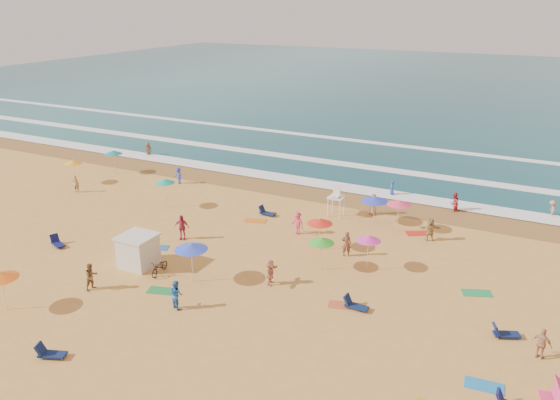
% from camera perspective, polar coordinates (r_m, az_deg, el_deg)
% --- Properties ---
extents(ground, '(220.00, 220.00, 0.00)m').
position_cam_1_polar(ground, '(37.63, -2.08, -5.35)').
color(ground, gold).
rests_on(ground, ground).
extents(ocean, '(220.00, 140.00, 0.18)m').
position_cam_1_polar(ocean, '(115.99, 18.64, 11.24)').
color(ocean, '#0C4756').
rests_on(ocean, ground).
extents(wet_sand, '(220.00, 220.00, 0.00)m').
position_cam_1_polar(wet_sand, '(48.10, 5.08, 0.46)').
color(wet_sand, olive).
rests_on(wet_sand, ground).
extents(surf_foam, '(200.00, 18.70, 0.05)m').
position_cam_1_polar(surf_foam, '(55.96, 8.46, 3.29)').
color(surf_foam, white).
rests_on(surf_foam, ground).
extents(cabana, '(2.00, 2.00, 2.00)m').
position_cam_1_polar(cabana, '(36.39, -14.58, -5.23)').
color(cabana, silver).
rests_on(cabana, ground).
extents(cabana_roof, '(2.20, 2.20, 0.12)m').
position_cam_1_polar(cabana_roof, '(35.96, -14.73, -3.70)').
color(cabana_roof, silver).
rests_on(cabana_roof, cabana).
extents(bicycle, '(0.82, 1.82, 0.93)m').
position_cam_1_polar(bicycle, '(35.29, -12.47, -6.85)').
color(bicycle, black).
rests_on(bicycle, ground).
extents(lifeguard_stand, '(1.20, 1.20, 2.10)m').
position_cam_1_polar(lifeguard_stand, '(43.43, 5.90, -0.33)').
color(lifeguard_stand, white).
rests_on(lifeguard_stand, ground).
extents(beach_umbrellas, '(67.30, 24.74, 0.72)m').
position_cam_1_polar(beach_umbrellas, '(36.90, -1.79, -2.21)').
color(beach_umbrellas, '#FFAA1A').
rests_on(beach_umbrellas, ground).
extents(loungers, '(41.93, 21.72, 0.34)m').
position_cam_1_polar(loungers, '(31.95, 10.05, -10.34)').
color(loungers, '#0F124E').
rests_on(loungers, ground).
extents(towels, '(47.60, 19.98, 0.03)m').
position_cam_1_polar(towels, '(34.05, 3.91, -8.28)').
color(towels, '#AE2C15').
rests_on(towels, ground).
extents(beachgoers, '(41.43, 26.12, 2.11)m').
position_cam_1_polar(beachgoers, '(40.47, 0.70, -2.20)').
color(beachgoers, '#B72D3B').
rests_on(beachgoers, ground).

